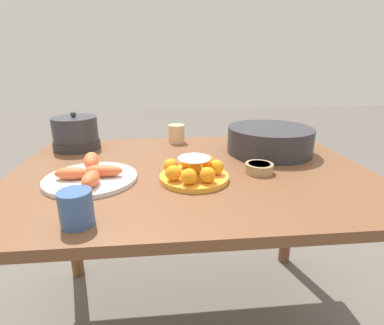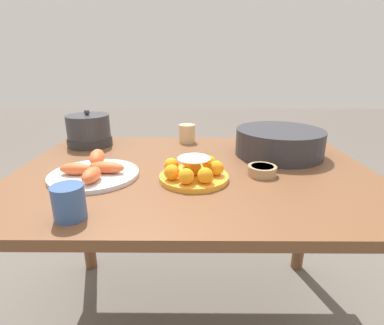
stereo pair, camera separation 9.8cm
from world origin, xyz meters
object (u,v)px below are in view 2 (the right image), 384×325
at_px(seafood_platter, 93,171).
at_px(cup_far, 186,133).
at_px(warming_pot, 88,131).
at_px(cake_plate, 191,171).
at_px(dining_table, 193,195).
at_px(serving_bowl, 278,141).
at_px(sauce_bowl, 261,170).
at_px(cup_near, 67,202).

bearing_deg(seafood_platter, cup_far, 56.08).
bearing_deg(warming_pot, cake_plate, -41.42).
height_order(seafood_platter, warming_pot, warming_pot).
bearing_deg(dining_table, serving_bowl, 25.77).
bearing_deg(serving_bowl, warming_pot, 170.20).
bearing_deg(cup_far, warming_pot, -172.45).
height_order(dining_table, sauce_bowl, sauce_bowl).
height_order(dining_table, warming_pot, warming_pot).
distance_m(cake_plate, cup_far, 0.46).
xyz_separation_m(sauce_bowl, cup_near, (-0.52, -0.28, 0.02)).
height_order(sauce_bowl, warming_pot, warming_pot).
bearing_deg(cup_far, cake_plate, -86.48).
height_order(cake_plate, warming_pot, warming_pot).
xyz_separation_m(serving_bowl, seafood_platter, (-0.66, -0.24, -0.04)).
distance_m(cup_near, cup_far, 0.75).
xyz_separation_m(seafood_platter, cup_near, (0.03, -0.27, 0.02)).
bearing_deg(serving_bowl, sauce_bowl, -116.82).
distance_m(sauce_bowl, cup_near, 0.59).
bearing_deg(cup_far, cup_near, -110.51).
relative_size(seafood_platter, cup_far, 3.51).
distance_m(cup_far, warming_pot, 0.43).
distance_m(cup_near, warming_pot, 0.66).
bearing_deg(cake_plate, cup_far, 93.52).
relative_size(dining_table, cake_plate, 5.61).
distance_m(cake_plate, seafood_platter, 0.32).
xyz_separation_m(sauce_bowl, warming_pot, (-0.68, 0.36, 0.05)).
xyz_separation_m(dining_table, seafood_platter, (-0.32, -0.08, 0.12)).
xyz_separation_m(cup_near, cup_far, (0.26, 0.70, -0.00)).
relative_size(sauce_bowl, seafood_platter, 0.33).
relative_size(serving_bowl, sauce_bowl, 3.61).
bearing_deg(cup_near, dining_table, 49.57).
xyz_separation_m(sauce_bowl, cup_far, (-0.25, 0.41, 0.02)).
height_order(dining_table, cup_near, cup_near).
bearing_deg(dining_table, cake_plate, -92.04).
distance_m(serving_bowl, warming_pot, 0.80).
bearing_deg(cup_near, cake_plate, 39.80).
bearing_deg(cup_far, serving_bowl, -27.84).
bearing_deg(warming_pot, cup_near, -75.60).
distance_m(dining_table, serving_bowl, 0.40).
bearing_deg(cup_near, sauce_bowl, 28.88).
height_order(seafood_platter, cup_far, cup_far).
distance_m(sauce_bowl, cup_far, 0.49).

